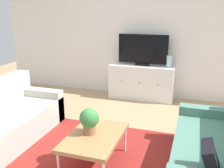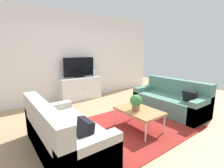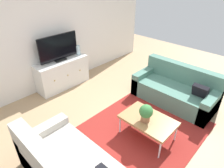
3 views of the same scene
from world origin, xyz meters
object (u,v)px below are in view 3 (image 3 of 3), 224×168
object	(u,v)px
glass_vase	(78,50)
couch_right_side	(176,90)
potted_plant	(146,112)
tv_console	(63,73)
coffee_table	(148,120)
flat_screen_tv	(59,48)

from	to	relation	value
glass_vase	couch_right_side	bearing A→B (deg)	-70.64
potted_plant	tv_console	world-z (taller)	potted_plant
coffee_table	tv_console	size ratio (longest dim) A/B	0.69
coffee_table	flat_screen_tv	distance (m)	2.67
couch_right_side	glass_vase	size ratio (longest dim) A/B	7.54
couch_right_side	glass_vase	distance (m)	2.58
tv_console	glass_vase	size ratio (longest dim) A/B	5.65
coffee_table	glass_vase	bearing A→B (deg)	77.99
potted_plant	glass_vase	size ratio (longest dim) A/B	1.34
coffee_table	tv_console	distance (m)	2.57
flat_screen_tv	couch_right_side	bearing A→B (deg)	-60.21
tv_console	flat_screen_tv	distance (m)	0.66
coffee_table	flat_screen_tv	bearing A→B (deg)	89.77
coffee_table	tv_console	xyz separation A→B (m)	(0.01, 2.57, -0.02)
couch_right_side	flat_screen_tv	distance (m)	2.86
couch_right_side	coffee_table	bearing A→B (deg)	-172.00
couch_right_side	flat_screen_tv	size ratio (longest dim) A/B	1.75
tv_console	flat_screen_tv	size ratio (longest dim) A/B	1.31
couch_right_side	potted_plant	bearing A→B (deg)	-173.11
coffee_table	glass_vase	distance (m)	2.66
potted_plant	flat_screen_tv	size ratio (longest dim) A/B	0.31
couch_right_side	potted_plant	xyz separation A→B (m)	(-1.45, -0.18, 0.31)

